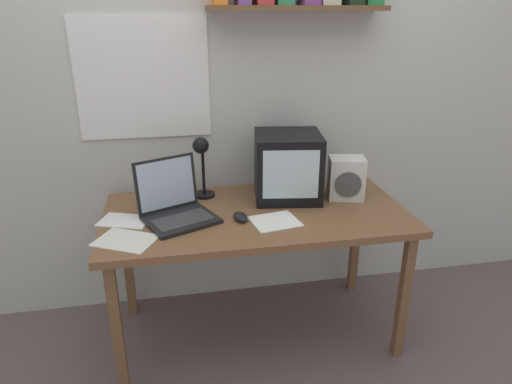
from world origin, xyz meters
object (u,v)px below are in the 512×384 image
(crt_monitor, at_px, (288,166))
(laptop, at_px, (175,204))
(computer_mouse, at_px, (240,217))
(loose_paper_near_monitor, at_px, (125,221))
(corner_desk, at_px, (256,223))
(space_heater, at_px, (346,178))
(loose_paper_near_laptop, at_px, (275,221))
(desk_lamp, at_px, (202,159))
(printed_handout, at_px, (126,240))
(juice_glass, at_px, (348,172))

(crt_monitor, distance_m, laptop, 0.61)
(crt_monitor, bearing_deg, computer_mouse, -131.46)
(crt_monitor, xyz_separation_m, loose_paper_near_monitor, (-0.82, -0.16, -0.17))
(laptop, bearing_deg, computer_mouse, -40.39)
(corner_desk, height_order, space_heater, space_heater)
(loose_paper_near_laptop, height_order, loose_paper_near_monitor, same)
(desk_lamp, height_order, printed_handout, desk_lamp)
(loose_paper_near_monitor, bearing_deg, desk_lamp, 28.95)
(crt_monitor, bearing_deg, loose_paper_near_monitor, -160.70)
(corner_desk, distance_m, space_heater, 0.52)
(crt_monitor, height_order, loose_paper_near_monitor, crt_monitor)
(juice_glass, bearing_deg, crt_monitor, -161.37)
(computer_mouse, bearing_deg, laptop, 163.63)
(printed_handout, relative_size, loose_paper_near_monitor, 1.13)
(laptop, xyz_separation_m, computer_mouse, (0.30, -0.09, -0.05))
(crt_monitor, distance_m, juice_glass, 0.42)
(juice_glass, height_order, loose_paper_near_laptop, juice_glass)
(space_heater, relative_size, printed_handout, 0.72)
(computer_mouse, height_order, loose_paper_near_monitor, computer_mouse)
(computer_mouse, bearing_deg, desk_lamp, 116.79)
(crt_monitor, height_order, computer_mouse, crt_monitor)
(computer_mouse, bearing_deg, loose_paper_near_laptop, -17.75)
(laptop, distance_m, loose_paper_near_monitor, 0.24)
(space_heater, bearing_deg, laptop, -162.09)
(laptop, bearing_deg, loose_paper_near_laptop, -40.87)
(desk_lamp, bearing_deg, laptop, -113.55)
(loose_paper_near_monitor, bearing_deg, crt_monitor, 10.90)
(laptop, xyz_separation_m, printed_handout, (-0.21, -0.20, -0.07))
(juice_glass, bearing_deg, loose_paper_near_laptop, -140.89)
(space_heater, bearing_deg, loose_paper_near_laptop, -140.11)
(corner_desk, distance_m, printed_handout, 0.64)
(printed_handout, height_order, loose_paper_near_monitor, same)
(computer_mouse, relative_size, loose_paper_near_monitor, 0.43)
(space_heater, distance_m, loose_paper_near_laptop, 0.49)
(corner_desk, height_order, crt_monitor, crt_monitor)
(crt_monitor, bearing_deg, corner_desk, -133.12)
(printed_handout, xyz_separation_m, loose_paper_near_laptop, (0.67, 0.07, 0.00))
(juice_glass, xyz_separation_m, loose_paper_near_laptop, (-0.52, -0.42, -0.06))
(computer_mouse, xyz_separation_m, printed_handout, (-0.51, -0.12, -0.01))
(loose_paper_near_monitor, bearing_deg, computer_mouse, -8.87)
(desk_lamp, bearing_deg, printed_handout, -119.23)
(computer_mouse, bearing_deg, juice_glass, 28.88)
(laptop, height_order, space_heater, laptop)
(juice_glass, relative_size, loose_paper_near_laptop, 0.61)
(corner_desk, relative_size, computer_mouse, 12.70)
(crt_monitor, height_order, space_heater, crt_monitor)
(corner_desk, height_order, juice_glass, juice_glass)
(computer_mouse, relative_size, loose_paper_near_laptop, 0.48)
(crt_monitor, relative_size, laptop, 0.94)
(crt_monitor, xyz_separation_m, space_heater, (0.29, -0.07, -0.06))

